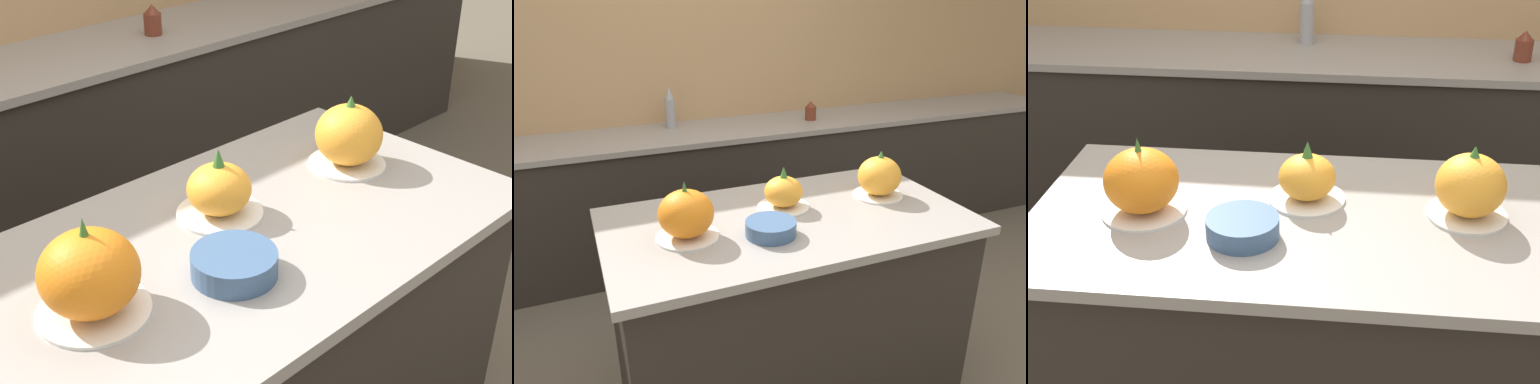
{
  "view_description": "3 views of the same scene",
  "coord_description": "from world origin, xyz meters",
  "views": [
    {
      "loc": [
        -0.95,
        -1.05,
        1.81
      ],
      "look_at": [
        0.06,
        0.0,
        1.0
      ],
      "focal_mm": 50.0,
      "sensor_mm": 36.0,
      "label": 1
    },
    {
      "loc": [
        -0.75,
        -1.62,
        1.74
      ],
      "look_at": [
        -0.07,
        0.01,
        1.03
      ],
      "focal_mm": 35.0,
      "sensor_mm": 36.0,
      "label": 2
    },
    {
      "loc": [
        0.15,
        -1.64,
        1.88
      ],
      "look_at": [
        -0.03,
        0.01,
        0.98
      ],
      "focal_mm": 50.0,
      "sensor_mm": 36.0,
      "label": 3
    }
  ],
  "objects": [
    {
      "name": "pumpkin_cake_center",
      "position": [
        0.02,
        0.1,
        0.98
      ],
      "size": [
        0.21,
        0.21,
        0.18
      ],
      "color": "white",
      "rests_on": "kitchen_island"
    },
    {
      "name": "bottle_short",
      "position": [
        0.86,
        1.49,
        0.96
      ],
      "size": [
        0.08,
        0.08,
        0.13
      ],
      "color": "maroon",
      "rests_on": "back_counter"
    },
    {
      "name": "back_counter",
      "position": [
        0.0,
        1.52,
        0.45
      ],
      "size": [
        6.0,
        0.6,
        0.9
      ],
      "color": "#2D2823",
      "rests_on": "ground_plane"
    },
    {
      "name": "kitchen_island",
      "position": [
        0.0,
        0.0,
        0.46
      ],
      "size": [
        1.43,
        0.78,
        0.92
      ],
      "color": "#2D2823",
      "rests_on": "ground_plane"
    },
    {
      "name": "pumpkin_cake_left",
      "position": [
        -0.41,
        -0.02,
        1.01
      ],
      "size": [
        0.23,
        0.23,
        0.22
      ],
      "color": "white",
      "rests_on": "kitchen_island"
    },
    {
      "name": "bottle_tall",
      "position": [
        -0.1,
        1.66,
        1.03
      ],
      "size": [
        0.07,
        0.07,
        0.27
      ],
      "color": "#99999E",
      "rests_on": "back_counter"
    },
    {
      "name": "mixing_bowl",
      "position": [
        -0.12,
        -0.12,
        0.94
      ],
      "size": [
        0.19,
        0.19,
        0.06
      ],
      "color": "#3D5B84",
      "rests_on": "kitchen_island"
    },
    {
      "name": "pumpkin_cake_right",
      "position": [
        0.46,
        0.05,
        1.0
      ],
      "size": [
        0.22,
        0.22,
        0.2
      ],
      "color": "white",
      "rests_on": "kitchen_island"
    }
  ]
}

